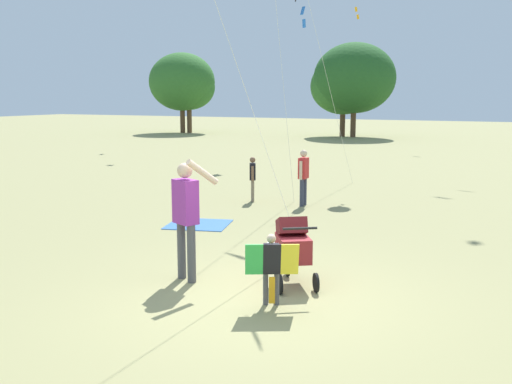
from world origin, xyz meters
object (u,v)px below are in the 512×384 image
(child_with_butterfly_kite, at_px, (271,263))
(person_red_shirt, at_px, (253,175))
(cooler_box, at_px, (283,252))
(stroller, at_px, (293,245))
(person_sitting_far, at_px, (303,173))
(picnic_blanket, at_px, (198,224))
(person_adult_flyer, at_px, (186,210))

(child_with_butterfly_kite, distance_m, person_red_shirt, 7.83)
(cooler_box, bearing_deg, stroller, -60.14)
(stroller, distance_m, person_sitting_far, 6.36)
(child_with_butterfly_kite, xyz_separation_m, picnic_blanket, (-3.44, 3.90, -0.58))
(person_adult_flyer, relative_size, person_red_shirt, 1.59)
(child_with_butterfly_kite, distance_m, person_adult_flyer, 1.75)
(stroller, bearing_deg, person_red_shirt, 120.41)
(child_with_butterfly_kite, distance_m, person_sitting_far, 7.31)
(person_red_shirt, height_order, picnic_blanket, person_red_shirt)
(cooler_box, bearing_deg, person_sitting_far, 106.88)
(child_with_butterfly_kite, distance_m, stroller, 0.97)
(child_with_butterfly_kite, bearing_deg, cooler_box, 108.52)
(child_with_butterfly_kite, relative_size, stroller, 0.91)
(person_red_shirt, relative_size, cooler_box, 2.64)
(child_with_butterfly_kite, bearing_deg, person_adult_flyer, 163.48)
(stroller, relative_size, person_sitting_far, 0.75)
(child_with_butterfly_kite, height_order, stroller, stroller)
(picnic_blanket, bearing_deg, stroller, -41.05)
(person_adult_flyer, distance_m, cooler_box, 2.00)
(child_with_butterfly_kite, xyz_separation_m, person_sitting_far, (-2.18, 6.97, 0.25))
(child_with_butterfly_kite, bearing_deg, person_red_shirt, 117.33)
(person_sitting_far, bearing_deg, picnic_blanket, -112.33)
(person_adult_flyer, xyz_separation_m, person_sitting_far, (-0.57, 6.49, -0.24))
(person_sitting_far, relative_size, picnic_blanket, 1.10)
(person_adult_flyer, xyz_separation_m, cooler_box, (0.94, 1.51, -0.91))
(child_with_butterfly_kite, height_order, person_adult_flyer, person_adult_flyer)
(person_adult_flyer, height_order, picnic_blanket, person_adult_flyer)
(person_adult_flyer, height_order, person_sitting_far, person_adult_flyer)
(picnic_blanket, relative_size, cooler_box, 2.90)
(person_sitting_far, bearing_deg, stroller, -70.73)
(cooler_box, bearing_deg, person_adult_flyer, -121.89)
(stroller, bearing_deg, person_adult_flyer, -162.17)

